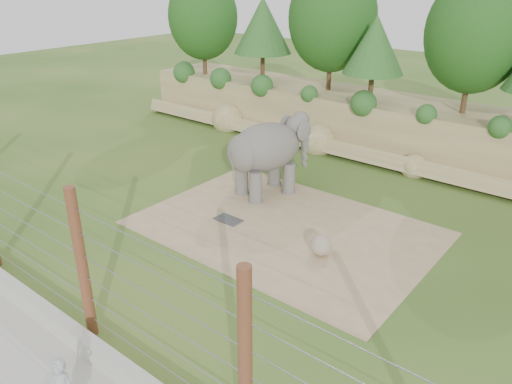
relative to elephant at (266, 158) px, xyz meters
The scene contains 8 objects.
ground 5.45m from the elephant, 69.27° to the right, with size 90.00×90.00×0.00m, color #2B551B.
back_embankment 8.51m from the elephant, 72.58° to the left, with size 30.00×5.52×8.77m.
dirt_patch 3.38m from the elephant, 38.84° to the right, with size 10.00×7.00×0.02m, color #A08460.
drain_grate 3.13m from the elephant, 81.12° to the right, with size 1.00×0.60×0.03m, color #262628.
elephant is the anchor object (origin of this frame).
stone_ball 5.18m from the elephant, 31.64° to the right, with size 0.67×0.67×0.67m, color #7D6D5C.
retaining_wall 10.15m from the elephant, 79.39° to the right, with size 26.00×0.35×0.50m, color #BAB8AC.
barrier_fence 9.59m from the elephant, 78.84° to the right, with size 20.26×0.26×4.00m.
Camera 1 is at (9.42, -9.67, 8.37)m, focal length 35.00 mm.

